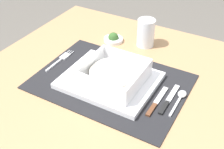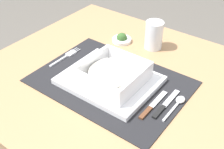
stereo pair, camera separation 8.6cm
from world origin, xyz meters
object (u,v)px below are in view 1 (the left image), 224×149
(bread_knife, at_px, (156,103))
(butter_knife, at_px, (168,100))
(fork, at_px, (62,59))
(condiment_saucer, at_px, (113,39))
(spoon, at_px, (181,97))
(dining_table, at_px, (116,104))
(drinking_glass, at_px, (147,34))
(porridge_bowl, at_px, (114,75))

(bread_knife, bearing_deg, butter_knife, 40.12)
(fork, bearing_deg, condiment_saucer, 62.32)
(spoon, height_order, condiment_saucer, condiment_saucer)
(dining_table, relative_size, drinking_glass, 8.48)
(porridge_bowl, distance_m, butter_knife, 0.17)
(butter_knife, bearing_deg, spoon, 47.23)
(spoon, bearing_deg, butter_knife, -126.20)
(drinking_glass, relative_size, condiment_saucer, 1.43)
(porridge_bowl, distance_m, fork, 0.22)
(fork, relative_size, bread_knife, 1.03)
(bread_knife, relative_size, condiment_saucer, 1.92)
(bread_knife, bearing_deg, dining_table, 154.88)
(butter_knife, bearing_deg, fork, 173.71)
(fork, height_order, bread_knife, bread_knife)
(spoon, relative_size, condiment_saucer, 1.65)
(porridge_bowl, relative_size, condiment_saucer, 2.42)
(butter_knife, distance_m, drinking_glass, 0.31)
(dining_table, bearing_deg, butter_knife, -10.06)
(porridge_bowl, bearing_deg, fork, 171.04)
(drinking_glass, bearing_deg, condiment_saucer, -164.88)
(drinking_glass, xyz_separation_m, condiment_saucer, (-0.12, -0.03, -0.03))
(dining_table, distance_m, spoon, 0.24)
(spoon, relative_size, bread_knife, 0.86)
(porridge_bowl, bearing_deg, butter_knife, 4.43)
(dining_table, xyz_separation_m, butter_knife, (0.18, -0.03, 0.12))
(butter_knife, height_order, drinking_glass, drinking_glass)
(drinking_glass, distance_m, condiment_saucer, 0.13)
(bread_knife, bearing_deg, condiment_saucer, 133.36)
(dining_table, distance_m, condiment_saucer, 0.25)
(bread_knife, height_order, condiment_saucer, condiment_saucer)
(fork, distance_m, drinking_glass, 0.31)
(dining_table, bearing_deg, spoon, -0.73)
(porridge_bowl, bearing_deg, spoon, 12.61)
(drinking_glass, bearing_deg, fork, -132.14)
(butter_knife, xyz_separation_m, drinking_glass, (-0.18, 0.25, 0.04))
(porridge_bowl, bearing_deg, dining_table, 110.43)
(butter_knife, bearing_deg, dining_table, 166.84)
(fork, bearing_deg, butter_knife, -6.65)
(bread_knife, height_order, drinking_glass, drinking_glass)
(butter_knife, relative_size, bread_knife, 1.06)
(dining_table, xyz_separation_m, spoon, (0.21, -0.00, 0.12))
(fork, xyz_separation_m, bread_knife, (0.36, -0.05, 0.00))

